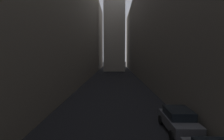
{
  "coord_description": "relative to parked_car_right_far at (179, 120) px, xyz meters",
  "views": [
    {
      "loc": [
        0.13,
        7.7,
        5.08
      ],
      "look_at": [
        0.0,
        17.65,
        4.38
      ],
      "focal_mm": 32.63,
      "sensor_mm": 36.0,
      "label": 1
    }
  ],
  "objects": [
    {
      "name": "building_block_left",
      "position": [
        -16.96,
        28.98,
        11.59
      ],
      "size": [
        14.12,
        108.0,
        24.8
      ],
      "primitive_type": "cube",
      "color": "#756B5B",
      "rests_on": "ground"
    },
    {
      "name": "ground_plane",
      "position": [
        -4.4,
        26.98,
        -0.81
      ],
      "size": [
        264.0,
        264.0,
        0.0
      ],
      "primitive_type": "plane",
      "color": "black"
    },
    {
      "name": "parked_car_right_far",
      "position": [
        0.0,
        0.0,
        0.0
      ],
      "size": [
        1.93,
        4.44,
        1.53
      ],
      "rotation": [
        0.0,
        0.0,
        1.57
      ],
      "color": "#4C4C51",
      "rests_on": "ground"
    },
    {
      "name": "building_block_right",
      "position": [
        6.25,
        28.98,
        10.19
      ],
      "size": [
        10.3,
        108.0,
        22.01
      ],
      "primitive_type": "cube",
      "color": "#60594F",
      "rests_on": "ground"
    }
  ]
}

